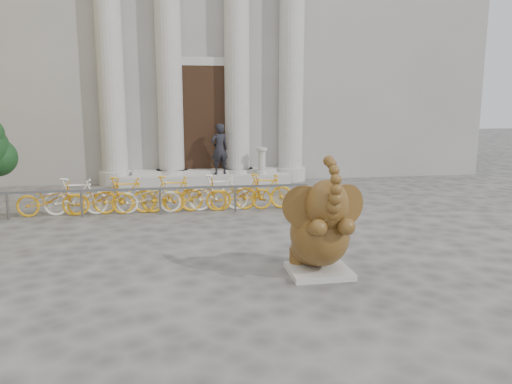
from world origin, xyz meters
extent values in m
plane|color=#474442|center=(0.00, 0.00, 0.00)|extent=(80.00, 80.00, 0.00)
cube|color=gray|center=(0.00, 15.00, 6.00)|extent=(22.00, 10.00, 12.00)
cube|color=black|center=(0.00, 9.92, 2.30)|extent=(2.40, 0.16, 4.00)
cylinder|color=#A8A59E|center=(-3.20, 9.80, 4.00)|extent=(0.90, 0.90, 8.00)
cylinder|color=#A8A59E|center=(-1.20, 9.80, 4.00)|extent=(0.90, 0.90, 8.00)
cylinder|color=#A8A59E|center=(1.20, 9.80, 4.00)|extent=(0.90, 0.90, 8.00)
cylinder|color=#A8A59E|center=(3.20, 9.80, 4.00)|extent=(0.90, 0.90, 8.00)
cube|color=#A8A59E|center=(0.00, 9.40, 0.18)|extent=(6.00, 1.20, 0.36)
cube|color=#A8A59E|center=(1.40, -0.40, 0.05)|extent=(1.07, 0.96, 0.11)
ellipsoid|color=black|center=(1.39, -0.17, 0.42)|extent=(0.90, 0.85, 0.68)
ellipsoid|color=black|center=(1.40, -0.38, 0.72)|extent=(1.03, 1.28, 1.10)
cylinder|color=black|center=(1.11, -0.03, 0.24)|extent=(0.32, 0.32, 0.27)
cylinder|color=black|center=(1.68, -0.03, 0.24)|extent=(0.32, 0.32, 0.27)
cylinder|color=black|center=(1.17, -0.80, 0.93)|extent=(0.26, 0.63, 0.42)
cylinder|color=black|center=(1.63, -0.80, 0.93)|extent=(0.26, 0.63, 0.42)
ellipsoid|color=black|center=(1.40, -0.76, 1.31)|extent=(0.73, 0.68, 0.84)
cylinder|color=black|center=(1.04, -0.63, 1.27)|extent=(0.70, 0.26, 0.72)
cylinder|color=black|center=(1.76, -0.63, 1.27)|extent=(0.70, 0.28, 0.72)
cone|color=beige|center=(1.28, -0.97, 1.14)|extent=(0.14, 0.25, 0.11)
cone|color=beige|center=(1.53, -0.97, 1.14)|extent=(0.13, 0.25, 0.11)
cube|color=slate|center=(-1.48, 4.70, 0.70)|extent=(8.00, 0.06, 0.06)
cylinder|color=slate|center=(-5.28, 4.70, 0.35)|extent=(0.06, 0.06, 0.70)
cylinder|color=slate|center=(-3.48, 4.70, 0.35)|extent=(0.06, 0.06, 0.70)
cylinder|color=slate|center=(-1.48, 4.70, 0.35)|extent=(0.06, 0.06, 0.70)
cylinder|color=slate|center=(0.52, 4.70, 0.35)|extent=(0.06, 0.06, 0.70)
cylinder|color=slate|center=(2.32, 4.70, 0.35)|extent=(0.06, 0.06, 0.70)
imported|color=#ECA215|center=(-4.29, 4.95, 0.50)|extent=(1.70, 0.50, 1.00)
imported|color=white|center=(-3.67, 4.95, 0.50)|extent=(1.66, 0.47, 1.00)
imported|color=#ECA215|center=(-3.04, 4.95, 0.50)|extent=(1.70, 0.50, 1.00)
imported|color=#ECA215|center=(-2.42, 4.95, 0.50)|extent=(1.66, 0.47, 1.00)
imported|color=white|center=(-1.79, 4.95, 0.50)|extent=(1.70, 0.50, 1.00)
imported|color=#ECA215|center=(-1.16, 4.95, 0.50)|extent=(1.66, 0.47, 1.00)
imported|color=#ECA215|center=(-0.54, 4.95, 0.50)|extent=(1.70, 0.50, 1.00)
imported|color=white|center=(0.09, 4.95, 0.50)|extent=(1.66, 0.47, 1.00)
imported|color=#ECA215|center=(0.71, 4.95, 0.50)|extent=(1.70, 0.50, 1.00)
imported|color=#ECA215|center=(1.34, 4.95, 0.50)|extent=(1.66, 0.47, 1.00)
imported|color=black|center=(0.50, 9.33, 1.27)|extent=(0.77, 0.63, 1.81)
cylinder|color=#A8A59E|center=(1.99, 9.10, 0.42)|extent=(0.39, 0.39, 0.12)
cylinder|color=#A8A59E|center=(1.99, 9.10, 0.80)|extent=(0.27, 0.27, 0.88)
cylinder|color=#A8A59E|center=(1.99, 9.10, 1.27)|extent=(0.39, 0.39, 0.10)
camera|label=1|loc=(-1.00, -8.45, 3.01)|focal=35.00mm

